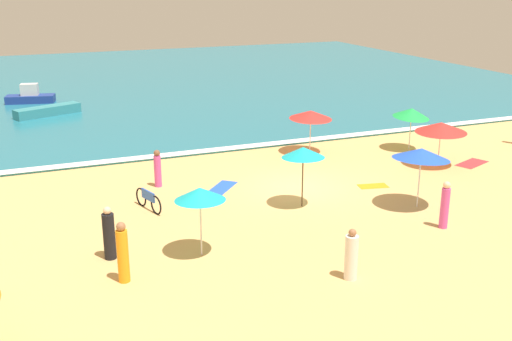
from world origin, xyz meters
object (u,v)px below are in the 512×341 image
Objects in this scene: beach_umbrella_1 at (441,127)px; parked_bicycle at (148,200)px; beach_umbrella_9 at (412,113)px; beachgoer_2 at (109,235)px; beach_umbrella_0 at (311,115)px; beach_umbrella_8 at (421,154)px; beachgoer_7 at (445,205)px; small_boat_1 at (48,111)px; beachgoer_1 at (158,169)px; beachgoer_4 at (351,256)px; beach_umbrella_6 at (200,194)px; beach_umbrella_7 at (303,152)px; beachgoer_6 at (123,253)px; small_boat_0 at (30,97)px.

beach_umbrella_1 reaches higher than parked_bicycle.
beach_umbrella_9 reaches higher than beachgoer_2.
beach_umbrella_0 reaches higher than beachgoer_2.
beach_umbrella_9 is at bearing -15.04° from beach_umbrella_0.
beachgoer_7 is (-0.39, -2.00, -1.25)m from beach_umbrella_8.
parked_bicycle reaches higher than small_boat_1.
beach_umbrella_1 is 2.08× the size of beachgoer_1.
beach_umbrella_1 is 12.36m from beachgoer_4.
beachgoer_2 is 1.10× the size of beachgoer_4.
beach_umbrella_1 is at bearing 21.06° from beach_umbrella_6.
beach_umbrella_7 is 0.79× the size of beach_umbrella_8.
beachgoer_2 is at bearing -143.41° from beach_umbrella_0.
beachgoer_6 reaches higher than small_boat_0.
beachgoer_6 is (-15.71, -8.49, -1.00)m from beach_umbrella_9.
beachgoer_7 reaches higher than small_boat_1.
beach_umbrella_0 is 6.03m from beach_umbrella_1.
beach_umbrella_7 reaches higher than beach_umbrella_6.
small_boat_0 is at bearing 97.77° from beach_umbrella_6.
beach_umbrella_1 is 1.45× the size of beach_umbrella_6.
beach_umbrella_9 is at bearing 47.97° from beachgoer_4.
beach_umbrella_8 is 0.72× the size of small_boat_1.
beach_umbrella_9 is 0.72× the size of small_boat_0.
beach_umbrella_0 reaches higher than beachgoer_6.
beachgoer_6 is (-7.29, -3.45, -1.24)m from beach_umbrella_7.
beach_umbrella_0 is 13.71m from beachgoer_2.
beach_umbrella_6 is 5.43m from beach_umbrella_7.
beach_umbrella_1 reaches higher than beachgoer_4.
beachgoer_4 is 5.27m from beachgoer_7.
beach_umbrella_1 reaches higher than beachgoer_7.
beach_umbrella_6 reaches higher than beach_umbrella_1.
beachgoer_6 is (-2.54, -0.83, -1.14)m from beach_umbrella_6.
beach_umbrella_8 reaches higher than beachgoer_7.
beach_umbrella_1 is 16.41m from beachgoer_6.
beach_umbrella_6 is 8.77m from beach_umbrella_8.
beachgoer_6 is (-2.83, -7.71, 0.11)m from beachgoer_1.
beachgoer_7 is at bearing -66.73° from small_boat_0.
beach_umbrella_6 is at bearing -82.58° from small_boat_1.
beach_umbrella_7 is (-8.04, -2.31, 0.31)m from beach_umbrella_1.
beach_umbrella_1 is (4.48, -4.03, -0.13)m from beach_umbrella_0.
beach_umbrella_7 is at bearing -43.71° from beachgoer_1.
small_boat_1 is (-7.65, 19.61, -1.72)m from beach_umbrella_7.
beach_umbrella_7 reaches higher than beachgoer_7.
beachgoer_7 is at bearing 22.72° from beachgoer_4.
beach_umbrella_1 is 2.12× the size of beachgoer_4.
beachgoer_7 is at bearing -31.60° from parked_bicycle.
beach_umbrella_6 is 8.48m from beachgoer_7.
small_boat_0 reaches higher than parked_bicycle.
beach_umbrella_7 reaches higher than beachgoer_4.
beachgoer_7 is (8.04, -7.95, 0.06)m from beachgoer_1.
beachgoer_4 is 0.46× the size of small_boat_0.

